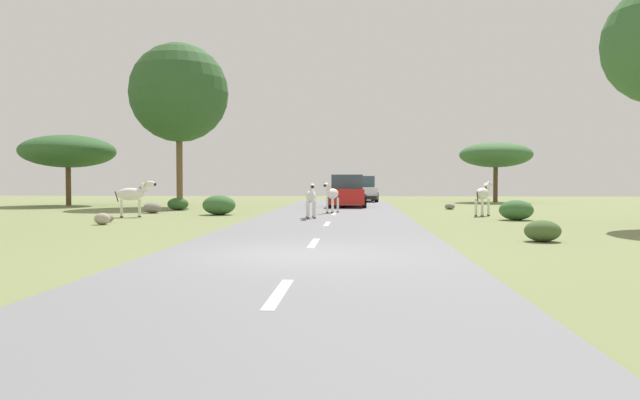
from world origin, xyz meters
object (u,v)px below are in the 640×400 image
tree_4 (68,151)px  rock_3 (106,218)px  tree_2 (179,93)px  rock_1 (102,219)px  bush_0 (543,231)px  car_1 (361,190)px  bush_1 (516,210)px  zebra_1 (133,195)px  bush_3 (219,205)px  rock_0 (152,208)px  tree_3 (496,155)px  rock_2 (450,206)px  car_0 (347,192)px  zebra_0 (311,197)px  zebra_2 (483,194)px  bush_2 (178,204)px  zebra_3 (332,194)px

tree_4 → rock_3: 16.02m
tree_2 → rock_1: size_ratio=17.24×
bush_0 → rock_1: 13.77m
car_1 → tree_2: size_ratio=0.48×
tree_4 → bush_1: tree_4 is taller
rock_1 → rock_3: (-0.40, 1.22, -0.05)m
zebra_1 → rock_1: size_ratio=2.87×
bush_3 → rock_0: (-3.33, 1.16, -0.18)m
tree_3 → rock_2: (-4.70, -10.50, -3.07)m
bush_1 → bush_3: (-11.83, 2.67, 0.05)m
car_0 → tree_3: tree_3 is taller
rock_2 → tree_3: bearing=65.9°
tree_2 → bush_3: (4.19, -8.15, -6.03)m
car_1 → tree_3: bearing=178.3°
rock_3 → tree_4: bearing=121.0°
bush_3 → zebra_0: bearing=-33.4°
bush_3 → rock_3: 5.50m
tree_3 → rock_0: size_ratio=6.00×
zebra_0 → rock_2: bearing=-136.7°
zebra_2 → rock_0: (-14.48, 1.24, -0.66)m
car_1 → car_0: bearing=80.8°
car_1 → bush_2: bearing=48.5°
bush_1 → rock_2: size_ratio=2.39×
bush_2 → bush_3: (2.97, -3.84, 0.11)m
bush_3 → tree_4: bearing=141.4°
tree_3 → car_0: bearing=-138.2°
tree_2 → rock_2: 16.34m
bush_1 → bush_0: bearing=-100.5°
bush_3 → rock_3: bush_3 is taller
tree_3 → rock_0: tree_3 is taller
zebra_1 → tree_2: (-1.09, 9.92, 5.54)m
tree_4 → bush_1: 25.79m
bush_2 → bush_3: bearing=-52.2°
car_1 → rock_1: (-8.79, -21.54, -0.65)m
tree_3 → bush_2: size_ratio=4.70×
tree_2 → rock_0: tree_2 is taller
car_1 → bush_3: size_ratio=3.15×
zebra_0 → zebra_3: size_ratio=1.03×
zebra_2 → car_0: (-5.76, 7.18, -0.06)m
car_0 → car_1: bearing=84.3°
zebra_2 → bush_3: size_ratio=1.08×
zebra_2 → rock_2: 5.66m
zebra_3 → bush_3: (-4.81, -1.03, -0.46)m
zebra_1 → bush_1: bearing=65.6°
tree_4 → rock_3: tree_4 is taller
bush_2 → zebra_3: bearing=-19.8°
zebra_1 → tree_4: bearing=-164.0°
car_0 → rock_1: size_ratio=8.09×
tree_4 → rock_1: (8.51, -14.70, -2.99)m
bush_3 → bush_1: bearing=-12.7°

